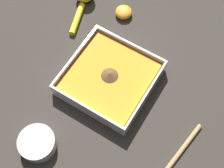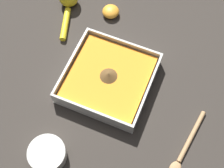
# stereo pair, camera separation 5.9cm
# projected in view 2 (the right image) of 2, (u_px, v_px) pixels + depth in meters

# --- Properties ---
(ground_plane) EXTENTS (4.00, 4.00, 0.00)m
(ground_plane) POSITION_uv_depth(u_px,v_px,m) (93.00, 83.00, 0.87)
(ground_plane) COLOR #332D28
(square_dish) EXTENTS (0.23, 0.23, 0.05)m
(square_dish) POSITION_uv_depth(u_px,v_px,m) (109.00, 79.00, 0.86)
(square_dish) COLOR silver
(square_dish) RESTS_ON ground_plane
(spice_bowl) EXTENTS (0.09, 0.09, 0.04)m
(spice_bowl) POSITION_uv_depth(u_px,v_px,m) (48.00, 154.00, 0.77)
(spice_bowl) COLOR silver
(spice_bowl) RESTS_ON ground_plane
(lemon_squeezer) EXTENTS (0.17, 0.08, 0.06)m
(lemon_squeezer) POSITION_uv_depth(u_px,v_px,m) (68.00, 1.00, 0.97)
(lemon_squeezer) COLOR yellow
(lemon_squeezer) RESTS_ON ground_plane
(lemon_half) EXTENTS (0.05, 0.05, 0.03)m
(lemon_half) POSITION_uv_depth(u_px,v_px,m) (111.00, 11.00, 0.97)
(lemon_half) COLOR orange
(lemon_half) RESTS_ON ground_plane
(wooden_spoon) EXTENTS (0.19, 0.05, 0.01)m
(wooden_spoon) POSITION_uv_depth(u_px,v_px,m) (186.00, 147.00, 0.79)
(wooden_spoon) COLOR tan
(wooden_spoon) RESTS_ON ground_plane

